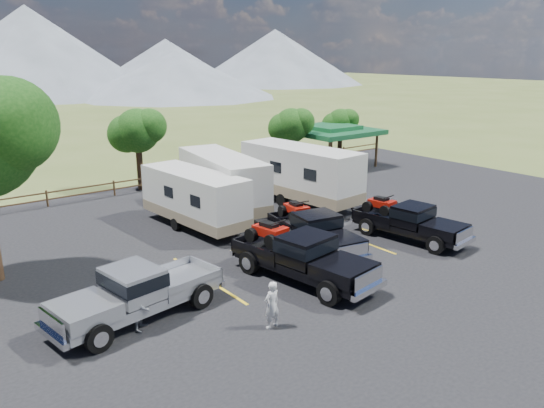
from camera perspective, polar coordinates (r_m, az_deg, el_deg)
ground at (r=21.93m, az=12.36°, el=-7.50°), size 320.00×320.00×0.00m
asphalt_lot at (r=23.79m, az=6.85°, el=-5.29°), size 44.00×34.00×0.04m
stall_lines at (r=24.45m, az=5.21°, el=-4.58°), size 12.12×5.50×0.01m
tree_ne_a at (r=38.95m, az=2.06°, el=8.41°), size 3.11×2.92×4.76m
tree_ne_b at (r=43.74m, az=7.35°, el=8.65°), size 2.77×2.59×4.27m
tree_north at (r=34.86m, az=-14.33°, el=7.62°), size 3.46×3.24×5.25m
rail_fence at (r=36.75m, az=-7.91°, el=3.25°), size 36.12×0.12×1.00m
pavilion at (r=41.69m, az=6.37°, el=7.86°), size 6.20×6.20×3.22m
rig_left at (r=20.61m, az=3.11°, el=-5.53°), size 2.94×6.52×2.10m
rig_center at (r=23.76m, az=4.50°, el=-2.78°), size 2.83×6.09×1.96m
rig_right at (r=25.88m, az=14.42°, el=-1.74°), size 2.57×5.85×1.89m
trailer_left at (r=26.84m, az=-8.34°, el=0.57°), size 2.68×8.32×2.88m
trailer_center at (r=29.35m, az=-5.33°, el=2.32°), size 3.46×9.22×3.19m
trailer_right at (r=30.89m, az=3.05°, el=3.22°), size 3.20×9.69×3.35m
pickup_silver at (r=18.30m, az=-14.24°, el=-9.14°), size 6.28×2.85×1.81m
person_a at (r=17.23m, az=-0.02°, el=-10.79°), size 0.62×0.43×1.60m
person_b at (r=17.68m, az=-13.76°, el=-10.62°), size 0.96×0.94×1.56m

